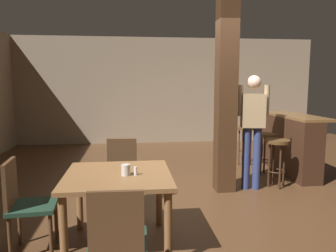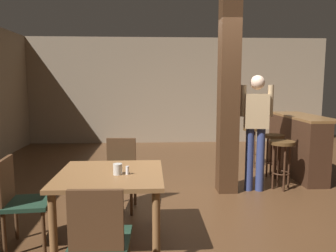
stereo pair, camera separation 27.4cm
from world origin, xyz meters
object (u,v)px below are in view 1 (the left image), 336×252
Objects in this scene: chair_north at (121,171)px; standing_person at (253,124)px; bar_counter at (289,143)px; bar_stool_mid at (267,144)px; napkin_cup at (126,170)px; bar_stool_near at (277,151)px; salt_shaker at (136,171)px; chair_south at (118,239)px; chair_west at (24,201)px; dining_table at (118,185)px; bar_stool_far at (245,136)px.

standing_person reaches higher than chair_north.
bar_counter reaches higher than bar_stool_mid.
standing_person is (1.87, 1.61, 0.22)m from napkin_cup.
napkin_cup is (0.07, -1.00, 0.28)m from chair_north.
salt_shaker is at bearing -142.97° from bar_stool_near.
standing_person is at bearing -140.44° from bar_counter.
chair_south is at bearing -99.97° from salt_shaker.
chair_west is 4.06m from bar_stool_mid.
bar_stool_near is (3.25, 1.62, 0.06)m from chair_west.
dining_table is at bearing -141.48° from standing_person.
napkin_cup is 2.84m from bar_stool_near.
chair_south is 0.52× the size of standing_person.
dining_table is 1.15× the size of chair_north.
chair_west is 0.52× the size of standing_person.
napkin_cup is at bearing -144.14° from bar_stool_near.
dining_table is 0.88m from chair_west.
bar_counter is 0.49m from bar_stool_mid.
bar_stool_near is at bearing 46.69° from chair_south.
bar_stool_far is (2.37, 3.00, -0.05)m from dining_table.
salt_shaker is 3.28m from bar_stool_mid.
napkin_cup is at bearing -2.09° from chair_west.
napkin_cup is at bearing -139.18° from standing_person.
dining_table is 3.81m from bar_counter.
dining_table is at bearing -90.33° from chair_north.
napkin_cup is 1.30× the size of salt_shaker.
bar_counter reaches higher than chair_south.
chair_south is 8.38× the size of napkin_cup.
chair_north reaches higher than salt_shaker.
chair_north is (0.01, 0.94, -0.12)m from dining_table.
salt_shaker is at bearing -21.02° from dining_table.
chair_south is 10.87× the size of salt_shaker.
chair_west is at bearing 177.91° from napkin_cup.
dining_table is 1.39× the size of bar_stool_mid.
salt_shaker is at bearing -135.31° from bar_stool_mid.
bar_stool_mid is at bearing 51.27° from standing_person.
bar_counter is (2.79, 2.45, -0.24)m from salt_shaker.
chair_south and chair_north have the same top height.
bar_stool_mid is at bearing -161.52° from bar_counter.
chair_north is 3.29m from bar_counter.
bar_stool_far is at bearing 43.03° from chair_west.
bar_stool_near is (-0.59, -0.79, 0.03)m from bar_counter.
bar_stool_far is at bearing 73.84° from standing_person.
bar_counter is (2.94, 3.28, 0.03)m from chair_south.
napkin_cup is (0.05, 0.83, 0.28)m from chair_south.
chair_north is at bearing -164.55° from bar_stool_near.
standing_person reaches higher than bar_stool_mid.
chair_west is 8.38× the size of napkin_cup.
napkin_cup is (0.95, -0.03, 0.28)m from chair_west.
bar_stool_near reaches higher than bar_stool_mid.
bar_stool_near is (2.20, 1.66, -0.21)m from salt_shaker.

